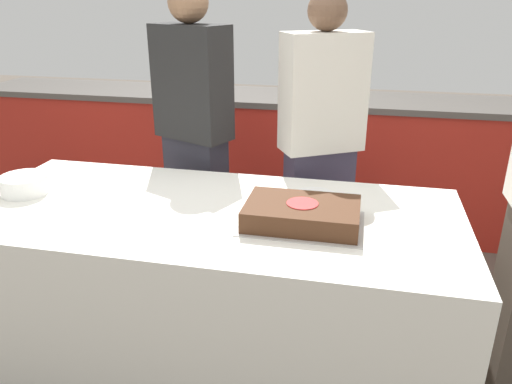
# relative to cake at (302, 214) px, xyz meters

# --- Properties ---
(ground_plane) EXTENTS (14.00, 14.00, 0.00)m
(ground_plane) POSITION_rel_cake_xyz_m (-0.40, 0.05, -0.77)
(ground_plane) COLOR brown
(back_counter) EXTENTS (4.40, 0.58, 0.92)m
(back_counter) POSITION_rel_cake_xyz_m (-0.40, 1.60, -0.31)
(back_counter) COLOR #A82319
(back_counter) RESTS_ON ground_plane
(dining_table) EXTENTS (2.13, 0.93, 0.72)m
(dining_table) POSITION_rel_cake_xyz_m (-0.40, 0.05, -0.41)
(dining_table) COLOR white
(dining_table) RESTS_ON ground_plane
(cake) EXTENTS (0.49, 0.33, 0.09)m
(cake) POSITION_rel_cake_xyz_m (0.00, 0.00, 0.00)
(cake) COLOR #B7B2AD
(cake) RESTS_ON dining_table
(plate_stack) EXTENTS (0.21, 0.21, 0.09)m
(plate_stack) POSITION_rel_cake_xyz_m (-1.29, 0.05, -0.00)
(plate_stack) COLOR white
(plate_stack) RESTS_ON dining_table
(side_plate_near_cake) EXTENTS (0.20, 0.20, 0.00)m
(side_plate_near_cake) POSITION_rel_cake_xyz_m (0.02, 0.31, -0.04)
(side_plate_near_cake) COLOR white
(side_plate_near_cake) RESTS_ON dining_table
(person_cutting_cake) EXTENTS (0.46, 0.38, 1.60)m
(person_cutting_cake) POSITION_rel_cake_xyz_m (-0.00, 0.74, 0.06)
(person_cutting_cake) COLOR #383347
(person_cutting_cake) RESTS_ON ground_plane
(person_standing_back) EXTENTS (0.46, 0.35, 1.64)m
(person_standing_back) POSITION_rel_cake_xyz_m (-0.70, 0.74, 0.08)
(person_standing_back) COLOR #282833
(person_standing_back) RESTS_ON ground_plane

